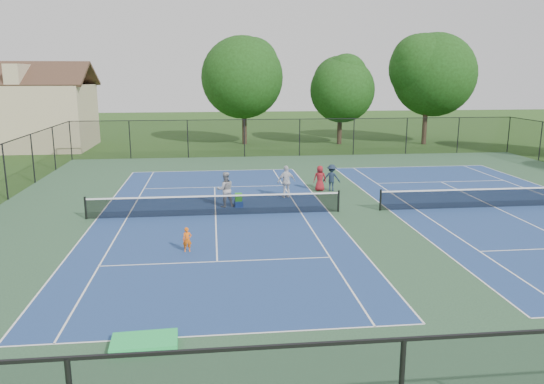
{
  "coord_description": "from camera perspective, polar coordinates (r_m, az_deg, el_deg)",
  "views": [
    {
      "loc": [
        -7.07,
        -24.44,
        6.59
      ],
      "look_at": [
        -4.41,
        -1.0,
        1.3
      ],
      "focal_mm": 35.0,
      "sensor_mm": 36.0,
      "label": 1
    }
  ],
  "objects": [
    {
      "name": "tree_back_d",
      "position": [
        52.44,
        16.44,
        12.39
      ],
      "size": [
        7.8,
        7.8,
        10.37
      ],
      "color": "#2D2116",
      "rests_on": "ground"
    },
    {
      "name": "ground",
      "position": [
        26.28,
        9.36,
        -2.06
      ],
      "size": [
        140.0,
        140.0,
        0.0
      ],
      "primitive_type": "plane",
      "color": "#234716",
      "rests_on": "ground"
    },
    {
      "name": "child_player",
      "position": [
        20.26,
        -9.11,
        -5.09
      ],
      "size": [
        0.37,
        0.27,
        0.95
      ],
      "primitive_type": "imported",
      "rotation": [
        0.0,
        0.0,
        0.13
      ],
      "color": "orange",
      "rests_on": "ground"
    },
    {
      "name": "ball_hopper",
      "position": [
        26.66,
        -3.62,
        -0.56
      ],
      "size": [
        0.35,
        0.29,
        0.4
      ],
      "primitive_type": "cube",
      "rotation": [
        0.0,
        0.0,
        0.04
      ],
      "color": "green",
      "rests_on": "ball_crate"
    },
    {
      "name": "tennis_court_right",
      "position": [
        28.94,
        22.84,
        -1.34
      ],
      "size": [
        12.0,
        23.83,
        1.07
      ],
      "color": "navy",
      "rests_on": "ground"
    },
    {
      "name": "bystander_c",
      "position": [
        30.41,
        5.17,
        1.48
      ],
      "size": [
        0.74,
        0.5,
        1.46
      ],
      "primitive_type": "imported",
      "rotation": [
        0.0,
        0.0,
        3.1
      ],
      "color": "maroon",
      "rests_on": "ground"
    },
    {
      "name": "perimeter_fence",
      "position": [
        25.93,
        9.49,
        1.37
      ],
      "size": [
        36.08,
        36.08,
        3.02
      ],
      "color": "black",
      "rests_on": "ground"
    },
    {
      "name": "instructor",
      "position": [
        26.69,
        -5.05,
        0.27
      ],
      "size": [
        0.97,
        0.82,
        1.79
      ],
      "primitive_type": "imported",
      "rotation": [
        0.0,
        0.0,
        3.31
      ],
      "color": "#969698",
      "rests_on": "ground"
    },
    {
      "name": "court_pad",
      "position": [
        26.28,
        9.36,
        -2.05
      ],
      "size": [
        36.0,
        36.0,
        0.01
      ],
      "primitive_type": "cube",
      "color": "#284730",
      "rests_on": "ground"
    },
    {
      "name": "tree_back_b",
      "position": [
        50.54,
        -3.05,
        12.62
      ],
      "size": [
        7.6,
        7.6,
        10.03
      ],
      "color": "#2D2116",
      "rests_on": "ground"
    },
    {
      "name": "tennis_court_left",
      "position": [
        25.29,
        -6.09,
        -2.31
      ],
      "size": [
        12.0,
        23.83,
        1.07
      ],
      "color": "navy",
      "rests_on": "ground"
    },
    {
      "name": "green_tarp",
      "position": [
        13.94,
        -13.56,
        -15.46
      ],
      "size": [
        1.66,
        1.02,
        0.19
      ],
      "primitive_type": "cube",
      "rotation": [
        0.0,
        0.0,
        0.05
      ],
      "color": "green",
      "rests_on": "ground"
    },
    {
      "name": "bystander_a",
      "position": [
        28.61,
        1.56,
        1.12
      ],
      "size": [
        1.11,
        0.69,
        1.76
      ],
      "primitive_type": "imported",
      "rotation": [
        0.0,
        0.0,
        3.41
      ],
      "color": "silver",
      "rests_on": "ground"
    },
    {
      "name": "ball_crate",
      "position": [
        26.74,
        -3.61,
        -1.31
      ],
      "size": [
        0.45,
        0.38,
        0.31
      ],
      "primitive_type": "cube",
      "rotation": [
        0.0,
        0.0,
        0.13
      ],
      "color": "navy",
      "rests_on": "ground"
    },
    {
      "name": "tree_back_c",
      "position": [
        50.91,
        7.4,
        11.28
      ],
      "size": [
        6.0,
        6.0,
        8.4
      ],
      "color": "#2D2116",
      "rests_on": "ground"
    },
    {
      "name": "bystander_b",
      "position": [
        30.49,
        6.43,
        1.54
      ],
      "size": [
        1.13,
        0.9,
        1.53
      ],
      "primitive_type": "imported",
      "rotation": [
        0.0,
        0.0,
        2.75
      ],
      "color": "#1A2639",
      "rests_on": "ground"
    },
    {
      "name": "clapboard_house",
      "position": [
        52.07,
        -24.49,
        7.66
      ],
      "size": [
        10.8,
        8.1,
        7.65
      ],
      "color": "tan",
      "rests_on": "ground"
    }
  ]
}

